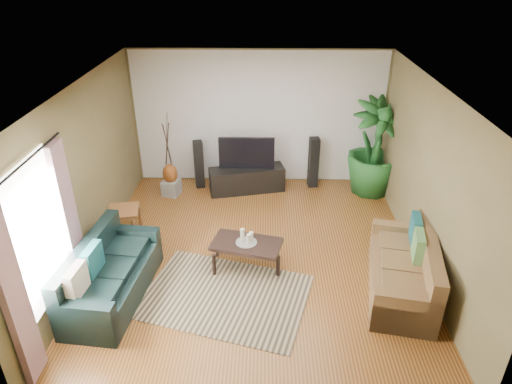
{
  "coord_description": "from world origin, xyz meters",
  "views": [
    {
      "loc": [
        0.13,
        -5.91,
        4.3
      ],
      "look_at": [
        0.0,
        0.2,
        1.05
      ],
      "focal_mm": 32.0,
      "sensor_mm": 36.0,
      "label": 1
    }
  ],
  "objects_px": {
    "sofa_left": "(111,272)",
    "vase": "(170,174)",
    "sofa_right": "(403,266)",
    "speaker_left": "(199,164)",
    "pedestal": "(171,187)",
    "coffee_table": "(247,254)",
    "speaker_right": "(313,162)",
    "side_table": "(125,223)",
    "tv_stand": "(247,180)",
    "television": "(247,153)",
    "potted_plant": "(375,148)"
  },
  "relations": [
    {
      "from": "television",
      "to": "speaker_left",
      "type": "distance_m",
      "value": 1.03
    },
    {
      "from": "tv_stand",
      "to": "television",
      "type": "relative_size",
      "value": 1.36
    },
    {
      "from": "speaker_left",
      "to": "coffee_table",
      "type": "bearing_deg",
      "value": -84.21
    },
    {
      "from": "sofa_left",
      "to": "potted_plant",
      "type": "distance_m",
      "value": 5.34
    },
    {
      "from": "pedestal",
      "to": "tv_stand",
      "type": "bearing_deg",
      "value": 7.61
    },
    {
      "from": "speaker_right",
      "to": "side_table",
      "type": "xyz_separation_m",
      "value": [
        -3.31,
        -1.98,
        -0.26
      ]
    },
    {
      "from": "coffee_table",
      "to": "speaker_right",
      "type": "xyz_separation_m",
      "value": [
        1.25,
        2.74,
        0.31
      ]
    },
    {
      "from": "television",
      "to": "vase",
      "type": "xyz_separation_m",
      "value": [
        -1.49,
        -0.22,
        -0.36
      ]
    },
    {
      "from": "television",
      "to": "speaker_left",
      "type": "bearing_deg",
      "value": 171.2
    },
    {
      "from": "tv_stand",
      "to": "speaker_left",
      "type": "relative_size",
      "value": 1.5
    },
    {
      "from": "television",
      "to": "potted_plant",
      "type": "bearing_deg",
      "value": 0.31
    },
    {
      "from": "television",
      "to": "pedestal",
      "type": "bearing_deg",
      "value": -171.63
    },
    {
      "from": "sofa_right",
      "to": "speaker_right",
      "type": "relative_size",
      "value": 1.76
    },
    {
      "from": "sofa_right",
      "to": "tv_stand",
      "type": "height_order",
      "value": "sofa_right"
    },
    {
      "from": "sofa_right",
      "to": "vase",
      "type": "bearing_deg",
      "value": -115.63
    },
    {
      "from": "speaker_left",
      "to": "pedestal",
      "type": "distance_m",
      "value": 0.72
    },
    {
      "from": "sofa_left",
      "to": "sofa_right",
      "type": "distance_m",
      "value": 4.01
    },
    {
      "from": "television",
      "to": "speaker_left",
      "type": "height_order",
      "value": "television"
    },
    {
      "from": "television",
      "to": "pedestal",
      "type": "relative_size",
      "value": 3.46
    },
    {
      "from": "sofa_right",
      "to": "speaker_left",
      "type": "height_order",
      "value": "speaker_left"
    },
    {
      "from": "television",
      "to": "potted_plant",
      "type": "height_order",
      "value": "potted_plant"
    },
    {
      "from": "tv_stand",
      "to": "side_table",
      "type": "height_order",
      "value": "side_table"
    },
    {
      "from": "speaker_right",
      "to": "potted_plant",
      "type": "bearing_deg",
      "value": -18.04
    },
    {
      "from": "sofa_right",
      "to": "coffee_table",
      "type": "distance_m",
      "value": 2.27
    },
    {
      "from": "sofa_right",
      "to": "vase",
      "type": "distance_m",
      "value": 4.71
    },
    {
      "from": "sofa_left",
      "to": "coffee_table",
      "type": "xyz_separation_m",
      "value": [
        1.81,
        0.75,
        -0.21
      ]
    },
    {
      "from": "speaker_left",
      "to": "pedestal",
      "type": "bearing_deg",
      "value": -160.53
    },
    {
      "from": "coffee_table",
      "to": "speaker_left",
      "type": "height_order",
      "value": "speaker_left"
    },
    {
      "from": "coffee_table",
      "to": "side_table",
      "type": "distance_m",
      "value": 2.2
    },
    {
      "from": "sofa_right",
      "to": "side_table",
      "type": "height_order",
      "value": "sofa_right"
    },
    {
      "from": "potted_plant",
      "to": "pedestal",
      "type": "bearing_deg",
      "value": -176.65
    },
    {
      "from": "speaker_right",
      "to": "side_table",
      "type": "height_order",
      "value": "speaker_right"
    },
    {
      "from": "sofa_left",
      "to": "pedestal",
      "type": "height_order",
      "value": "sofa_left"
    },
    {
      "from": "tv_stand",
      "to": "speaker_left",
      "type": "height_order",
      "value": "speaker_left"
    },
    {
      "from": "potted_plant",
      "to": "vase",
      "type": "xyz_separation_m",
      "value": [
        -3.96,
        -0.23,
        -0.49
      ]
    },
    {
      "from": "speaker_left",
      "to": "side_table",
      "type": "distance_m",
      "value": 2.15
    },
    {
      "from": "sofa_left",
      "to": "potted_plant",
      "type": "xyz_separation_m",
      "value": [
        4.2,
        3.26,
        0.52
      ]
    },
    {
      "from": "side_table",
      "to": "tv_stand",
      "type": "bearing_deg",
      "value": 41.1
    },
    {
      "from": "sofa_left",
      "to": "sofa_right",
      "type": "xyz_separation_m",
      "value": [
        4.01,
        0.21,
        0.0
      ]
    },
    {
      "from": "pedestal",
      "to": "vase",
      "type": "relative_size",
      "value": 0.78
    },
    {
      "from": "sofa_right",
      "to": "vase",
      "type": "height_order",
      "value": "sofa_right"
    },
    {
      "from": "sofa_left",
      "to": "coffee_table",
      "type": "relative_size",
      "value": 1.8
    },
    {
      "from": "sofa_left",
      "to": "vase",
      "type": "bearing_deg",
      "value": 1.77
    },
    {
      "from": "coffee_table",
      "to": "vase",
      "type": "xyz_separation_m",
      "value": [
        -1.58,
        2.28,
        0.25
      ]
    },
    {
      "from": "coffee_table",
      "to": "television",
      "type": "xyz_separation_m",
      "value": [
        -0.09,
        2.5,
        0.6
      ]
    },
    {
      "from": "speaker_right",
      "to": "vase",
      "type": "height_order",
      "value": "speaker_right"
    },
    {
      "from": "pedestal",
      "to": "side_table",
      "type": "distance_m",
      "value": 1.6
    },
    {
      "from": "speaker_right",
      "to": "vase",
      "type": "relative_size",
      "value": 2.59
    },
    {
      "from": "vase",
      "to": "tv_stand",
      "type": "bearing_deg",
      "value": 7.61
    },
    {
      "from": "potted_plant",
      "to": "vase",
      "type": "height_order",
      "value": "potted_plant"
    }
  ]
}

